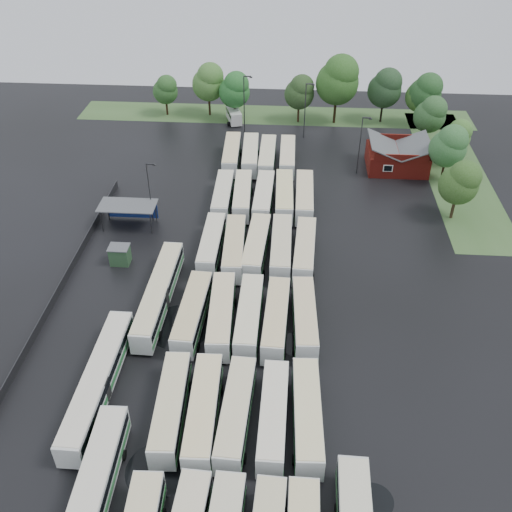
{
  "coord_description": "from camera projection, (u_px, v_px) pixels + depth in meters",
  "views": [
    {
      "loc": [
        6.19,
        -47.13,
        45.9
      ],
      "look_at": [
        2.0,
        12.0,
        2.5
      ],
      "focal_mm": 40.0,
      "sensor_mm": 36.0,
      "label": 1
    }
  ],
  "objects": [
    {
      "name": "bus_r4c0",
      "position": [
        223.0,
        196.0,
        87.2
      ],
      "size": [
        2.82,
        12.0,
        3.33
      ],
      "rotation": [
        0.0,
        0.0,
        0.02
      ],
      "color": "silver",
      "rests_on": "ground"
    },
    {
      "name": "tree_north_2",
      "position": [
        235.0,
        89.0,
        111.17
      ],
      "size": [
        6.11,
        6.11,
        10.12
      ],
      "color": "black",
      "rests_on": "ground"
    },
    {
      "name": "bus_r2c1",
      "position": [
        221.0,
        315.0,
        65.26
      ],
      "size": [
        3.24,
        12.49,
        3.45
      ],
      "rotation": [
        0.0,
        0.0,
        0.05
      ],
      "color": "silver",
      "rests_on": "ground"
    },
    {
      "name": "bus_r4c4",
      "position": [
        304.0,
        197.0,
        86.77
      ],
      "size": [
        2.66,
        12.38,
        3.45
      ],
      "rotation": [
        0.0,
        0.0,
        -0.0
      ],
      "color": "silver",
      "rests_on": "ground"
    },
    {
      "name": "bus_r4c3",
      "position": [
        284.0,
        196.0,
        86.94
      ],
      "size": [
        2.96,
        12.4,
        3.43
      ],
      "rotation": [
        0.0,
        0.0,
        0.03
      ],
      "color": "silver",
      "rests_on": "ground"
    },
    {
      "name": "artic_bus_west_c",
      "position": [
        98.0,
        381.0,
        57.3
      ],
      "size": [
        2.75,
        18.07,
        3.35
      ],
      "rotation": [
        0.0,
        0.0,
        -0.01
      ],
      "color": "silver",
      "rests_on": "ground"
    },
    {
      "name": "bus_r2c2",
      "position": [
        249.0,
        316.0,
        65.17
      ],
      "size": [
        2.63,
        12.13,
        3.37
      ],
      "rotation": [
        0.0,
        0.0,
        -0.0
      ],
      "color": "silver",
      "rests_on": "ground"
    },
    {
      "name": "tree_east_1",
      "position": [
        449.0,
        146.0,
        90.98
      ],
      "size": [
        6.0,
        6.0,
        9.94
      ],
      "color": "black",
      "rests_on": "ground"
    },
    {
      "name": "bus_r5c1",
      "position": [
        250.0,
        155.0,
        98.37
      ],
      "size": [
        3.16,
        12.35,
        3.41
      ],
      "rotation": [
        0.0,
        0.0,
        0.05
      ],
      "color": "silver",
      "rests_on": "ground"
    },
    {
      "name": "bus_r4c2",
      "position": [
        264.0,
        197.0,
        86.78
      ],
      "size": [
        2.8,
        12.28,
        3.41
      ],
      "rotation": [
        0.0,
        0.0,
        -0.02
      ],
      "color": "silver",
      "rests_on": "ground"
    },
    {
      "name": "bus_r4c1",
      "position": [
        242.0,
        196.0,
        87.23
      ],
      "size": [
        3.04,
        12.0,
        3.31
      ],
      "rotation": [
        0.0,
        0.0,
        0.04
      ],
      "color": "silver",
      "rests_on": "ground"
    },
    {
      "name": "puddle_2",
      "position": [
        179.0,
        326.0,
        66.45
      ],
      "size": [
        7.63,
        7.63,
        0.01
      ],
      "primitive_type": "cylinder",
      "color": "black",
      "rests_on": "ground"
    },
    {
      "name": "bus_r1c2",
      "position": [
        236.0,
        413.0,
        54.18
      ],
      "size": [
        3.05,
        12.14,
        3.35
      ],
      "rotation": [
        0.0,
        0.0,
        -0.04
      ],
      "color": "silver",
      "rests_on": "ground"
    },
    {
      "name": "lamp_post_nw",
      "position": [
        150.0,
        188.0,
        81.8
      ],
      "size": [
        1.45,
        0.28,
        9.41
      ],
      "color": "#2D2D30",
      "rests_on": "ground"
    },
    {
      "name": "minibus",
      "position": [
        234.0,
        115.0,
        113.84
      ],
      "size": [
        3.79,
        6.32,
        2.59
      ],
      "rotation": [
        0.0,
        0.0,
        0.29
      ],
      "color": "silver",
      "rests_on": "ground"
    },
    {
      "name": "lamp_post_back_w",
      "position": [
        245.0,
        100.0,
        107.05
      ],
      "size": [
        1.69,
        0.33,
        10.95
      ],
      "color": "#2D2D30",
      "rests_on": "ground"
    },
    {
      "name": "tree_east_0",
      "position": [
        461.0,
        182.0,
        81.87
      ],
      "size": [
        5.75,
        5.75,
        9.53
      ],
      "color": "#352717",
      "rests_on": "ground"
    },
    {
      "name": "bus_r3c0",
      "position": [
        212.0,
        244.0,
        76.74
      ],
      "size": [
        2.56,
        11.91,
        3.31
      ],
      "rotation": [
        0.0,
        0.0,
        -0.0
      ],
      "color": "silver",
      "rests_on": "ground"
    },
    {
      "name": "puddle_0",
      "position": [
        158.0,
        470.0,
        51.32
      ],
      "size": [
        5.91,
        5.91,
        0.01
      ],
      "primitive_type": "cylinder",
      "color": "black",
      "rests_on": "ground"
    },
    {
      "name": "bus_r1c3",
      "position": [
        273.0,
        416.0,
        53.94
      ],
      "size": [
        2.65,
        11.81,
        3.28
      ],
      "rotation": [
        0.0,
        0.0,
        -0.01
      ],
      "color": "silver",
      "rests_on": "ground"
    },
    {
      "name": "puddle_4",
      "position": [
        374.0,
        500.0,
        48.96
      ],
      "size": [
        3.37,
        3.37,
        0.01
      ],
      "primitive_type": "cylinder",
      "color": "black",
      "rests_on": "ground"
    },
    {
      "name": "bus_r3c1",
      "position": [
        234.0,
        248.0,
        75.98
      ],
      "size": [
        3.13,
        12.4,
        3.42
      ],
      "rotation": [
        0.0,
        0.0,
        0.04
      ],
      "color": "silver",
      "rests_on": "ground"
    },
    {
      "name": "tree_north_5",
      "position": [
        386.0,
        88.0,
        110.45
      ],
      "size": [
        6.6,
        6.6,
        10.93
      ],
      "color": "black",
      "rests_on": "ground"
    },
    {
      "name": "lamp_post_ne",
      "position": [
        361.0,
        142.0,
        93.5
      ],
      "size": [
        1.55,
        0.3,
        10.07
      ],
      "color": "#2D2D30",
      "rests_on": "ground"
    },
    {
      "name": "brick_building",
      "position": [
        397.0,
        158.0,
        97.35
      ],
      "size": [
        10.07,
        8.6,
        5.39
      ],
      "color": "maroon",
      "rests_on": "ground"
    },
    {
      "name": "artic_bus_west_b",
      "position": [
        159.0,
        293.0,
        68.46
      ],
      "size": [
        2.88,
        17.79,
        3.29
      ],
      "rotation": [
        0.0,
        0.0,
        -0.02
      ],
      "color": "silver",
      "rests_on": "ground"
    },
    {
      "name": "grass_strip_north",
      "position": [
        274.0,
        115.0,
        117.44
      ],
      "size": [
        80.0,
        10.0,
        0.01
      ],
      "primitive_type": "cube",
      "color": "#3C5E2C",
      "rests_on": "ground"
    },
    {
      "name": "wash_shed",
      "position": [
        129.0,
        207.0,
        82.34
      ],
      "size": [
        8.2,
        4.2,
        3.58
      ],
      "color": "#2D2D30",
      "rests_on": "ground"
    },
    {
      "name": "tree_north_4",
      "position": [
        339.0,
        79.0,
        108.99
      ],
      "size": [
        8.27,
        8.27,
        13.69
      ],
      "color": "black",
      "rests_on": "ground"
    },
    {
      "name": "bus_r5c2",
      "position": [
        267.0,
        157.0,
        97.76
      ],
      "size": [
        2.65,
        12.23,
        3.4
      ],
      "rotation": [
        0.0,
        0.0,
        0.0
      ],
      "color": "silver",
      "rests_on": "ground"
    },
    {
      "name": "puddle_3",
      "position": [
        298.0,
        344.0,
        64.13
      ],
      "size": [
        4.01,
        4.01,
        0.01
      ],
      "primitive_type": "cylinder",
      "color": "black",
      "rests_on": "ground"
    },
    {
      "name": "bus_r3c4",
      "position": [
        305.0,
        250.0,
        75.58
      ],
      "size": [
        3.13,
        12.3,
        3.39
      ],
      "rotation": [
        0.0,
        0.0,
        -0.05
      ],
      "color": "silver",
      "rests_on": "ground"
    },
    {
      "name": "utility_hut",
      "position": [
        120.0,
        255.0,
        75.69
      ],
      "size": [
        2.7,
        2.2,
        2.62
      ],
      "color": "#27492A",
      "rests_on": "ground"
    },
    {
      "name": "bus_r5c0",
      "position": [
        232.0,
        154.0,
        98.52
      ],
      "size": [
        3.14,
        12.5,
        3.45
      ],
      "rotation": [
        0.0,
        0.0,
        0.04
      ],
      "color": "silver",
      "rests_on": "ground"
    },
    {
      "name": "bus_r1c1",
      "position": [
        204.0,
        411.0,
        54.26
      ],
      "size": [
        3.01,
        12.48,
        3.45
      ],
      "rotation": [
        0.0,
        0.0,
        0.03
      ],
      "color": "silver",
      "rests_on": "ground"
    },
    {
      "name": "west_fence",
      "position": [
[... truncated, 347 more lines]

